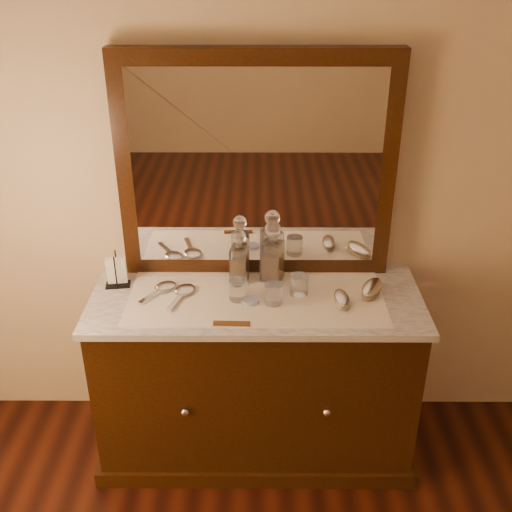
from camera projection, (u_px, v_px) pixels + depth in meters
name	position (u px, v px, depth m)	size (l,w,h in m)	color
dresser_cabinet	(256.00, 376.00, 2.81)	(1.40, 0.55, 0.82)	black
dresser_plinth	(256.00, 435.00, 2.99)	(1.46, 0.59, 0.08)	black
knob_left	(185.00, 412.00, 2.54)	(0.04, 0.04, 0.04)	silver
knob_right	(327.00, 412.00, 2.54)	(0.04, 0.04, 0.04)	silver
marble_top	(256.00, 299.00, 2.62)	(1.44, 0.59, 0.03)	white
mirror_frame	(256.00, 168.00, 2.59)	(1.20, 0.08, 1.00)	black
mirror_glass	(256.00, 170.00, 2.56)	(1.06, 0.01, 0.86)	white
lace_runner	(256.00, 298.00, 2.59)	(1.10, 0.45, 0.00)	silver
pin_dish	(251.00, 300.00, 2.56)	(0.07, 0.07, 0.01)	white
comb	(232.00, 324.00, 2.41)	(0.15, 0.03, 0.01)	brown
napkin_rack	(117.00, 273.00, 2.66)	(0.11, 0.08, 0.16)	black
decanter_left	(239.00, 262.00, 2.68)	(0.09, 0.09, 0.25)	#8D4E14
decanter_right	(272.00, 258.00, 2.68)	(0.11, 0.11, 0.29)	#8D4E14
brush_near	(342.00, 300.00, 2.54)	(0.07, 0.15, 0.04)	#8F7A58
brush_far	(372.00, 289.00, 2.61)	(0.14, 0.19, 0.05)	#8F7A58
hand_mirror_outer	(163.00, 288.00, 2.64)	(0.16, 0.21, 0.02)	silver
hand_mirror_inner	(183.00, 292.00, 2.61)	(0.12, 0.23, 0.02)	silver
tumblers	(270.00, 289.00, 2.57)	(0.34, 0.15, 0.09)	white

